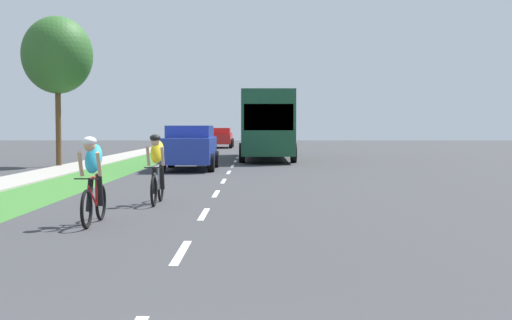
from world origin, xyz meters
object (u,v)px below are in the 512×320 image
(cyclist_trailing, at_px, (159,168))
(street_tree_near, at_px, (59,56))
(suv_blue, at_px, (192,146))
(pickup_red, at_px, (221,138))
(bus_dark_green, at_px, (268,122))
(cyclist_lead, at_px, (95,179))

(cyclist_trailing, bearing_deg, street_tree_near, 114.62)
(suv_blue, bearing_deg, pickup_red, 90.67)
(bus_dark_green, relative_size, pickup_red, 2.27)
(cyclist_trailing, bearing_deg, bus_dark_green, 82.32)
(pickup_red, bearing_deg, cyclist_lead, -89.86)
(cyclist_lead, xyz_separation_m, suv_blue, (0.22, 15.08, 0.14))
(cyclist_lead, height_order, cyclist_trailing, same)
(cyclist_trailing, distance_m, bus_dark_green, 21.06)
(cyclist_trailing, bearing_deg, suv_blue, 92.15)
(cyclist_lead, relative_size, cyclist_trailing, 1.00)
(cyclist_trailing, relative_size, street_tree_near, 0.26)
(pickup_red, height_order, street_tree_near, street_tree_near)
(cyclist_trailing, bearing_deg, pickup_red, 91.12)
(pickup_red, xyz_separation_m, street_tree_near, (-5.62, -25.55, 4.01))
(cyclist_lead, distance_m, suv_blue, 15.08)
(cyclist_trailing, relative_size, pickup_red, 0.34)
(cyclist_trailing, bearing_deg, cyclist_lead, -102.05)
(cyclist_lead, bearing_deg, cyclist_trailing, 77.95)
(street_tree_near, bearing_deg, suv_blue, -18.63)
(bus_dark_green, bearing_deg, cyclist_lead, -98.25)
(cyclist_lead, xyz_separation_m, cyclist_trailing, (0.67, 3.12, 0.00))
(cyclist_lead, xyz_separation_m, street_tree_near, (-5.73, 17.08, 4.02))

